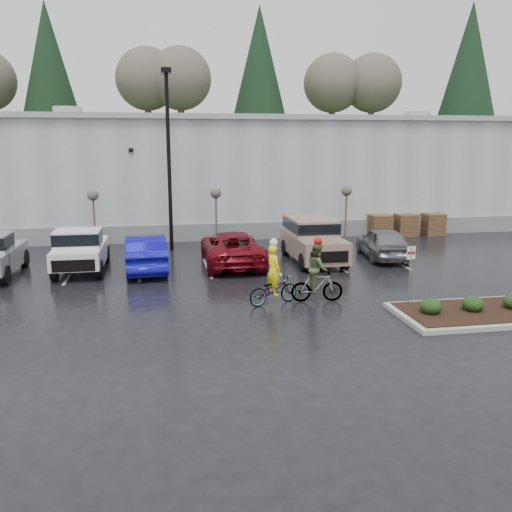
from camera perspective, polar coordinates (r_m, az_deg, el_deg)
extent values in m
plane|color=black|center=(18.11, 5.02, -6.27)|extent=(120.00, 120.00, 0.00)
cube|color=#A5A7AA|center=(38.92, -3.45, 8.75)|extent=(60.00, 15.00, 7.00)
cube|color=slate|center=(31.80, -1.77, 2.61)|extent=(60.00, 0.12, 1.00)
cube|color=#999B9E|center=(38.89, -3.52, 13.98)|extent=(60.50, 15.50, 0.30)
cube|color=#233616|center=(61.82, -6.01, 9.41)|extent=(80.00, 25.00, 6.00)
cylinder|color=black|center=(28.62, -9.14, 9.49)|extent=(0.20, 0.20, 9.00)
cube|color=black|center=(28.81, -9.46, 18.66)|extent=(0.50, 1.00, 0.25)
cylinder|color=#46321C|center=(30.09, -16.63, 3.32)|extent=(0.10, 0.10, 2.80)
sphere|color=#474139|center=(29.91, -16.80, 6.16)|extent=(0.60, 0.60, 0.60)
cylinder|color=#46321C|center=(30.05, -4.21, 3.78)|extent=(0.10, 0.10, 2.80)
sphere|color=#474139|center=(29.88, -4.25, 6.62)|extent=(0.60, 0.60, 0.60)
cylinder|color=#46321C|center=(31.71, 9.43, 4.07)|extent=(0.10, 0.10, 2.80)
sphere|color=#474139|center=(31.55, 9.52, 6.77)|extent=(0.60, 0.60, 0.60)
cube|color=#46321C|center=(33.64, 12.84, 3.13)|extent=(1.20, 1.20, 1.35)
cube|color=#46321C|center=(34.34, 15.46, 3.17)|extent=(1.20, 1.20, 1.35)
cube|color=#46321C|center=(35.15, 18.11, 3.21)|extent=(1.20, 1.20, 1.35)
ellipsoid|color=black|center=(18.55, 17.93, -5.05)|extent=(0.70, 0.70, 0.52)
ellipsoid|color=black|center=(19.29, 21.88, -4.69)|extent=(0.70, 0.70, 0.52)
cylinder|color=gray|center=(19.31, 15.88, -2.15)|extent=(0.05, 0.05, 2.20)
cube|color=white|center=(19.13, 16.02, 0.32)|extent=(0.30, 0.02, 0.45)
cube|color=red|center=(19.12, 16.04, 0.32)|extent=(0.26, 0.02, 0.10)
imported|color=#0F0C8E|center=(24.58, -11.56, 0.35)|extent=(1.99, 5.04, 1.63)
imported|color=maroon|center=(25.25, -2.55, 0.84)|extent=(2.70, 5.73, 1.58)
imported|color=slate|center=(27.43, 13.21, 1.38)|extent=(2.37, 4.74, 1.55)
imported|color=#3F3F44|center=(19.20, 1.84, -3.58)|extent=(2.06, 1.33, 1.02)
imported|color=#FCF00E|center=(19.02, 1.86, -1.46)|extent=(0.63, 0.76, 1.79)
sphere|color=silver|center=(18.82, 1.88, 1.41)|extent=(0.29, 0.29, 0.29)
imported|color=#3F3F44|center=(19.57, 6.44, -3.19)|extent=(1.85, 0.71, 1.13)
imported|color=#424F2A|center=(19.41, 6.48, -1.27)|extent=(0.56, 0.91, 1.78)
sphere|color=#990C0C|center=(19.21, 6.55, 1.52)|extent=(0.29, 0.29, 0.29)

